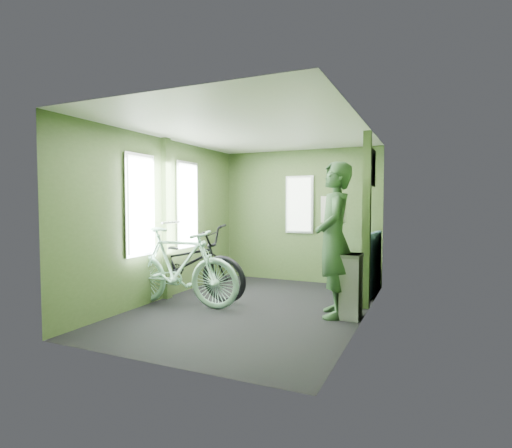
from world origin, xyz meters
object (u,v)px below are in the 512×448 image
Objects in this scene: bicycle_black at (184,298)px; passenger at (334,239)px; bicycle_mint at (178,306)px; waste_box at (351,286)px; bench_seat at (361,275)px.

passenger reaches higher than bicycle_black.
waste_box is at bearing -83.26° from bicycle_mint.
passenger is (2.17, -0.01, 0.94)m from bicycle_black.
bicycle_mint is at bearing -154.42° from bicycle_black.
bicycle_mint is at bearing -170.28° from waste_box.
passenger is 1.54m from bench_seat.
bench_seat is (0.10, 1.39, -0.66)m from passenger.
bench_seat reaches higher than bicycle_black.
bicycle_black is 2.36m from passenger.
waste_box reaches higher than bicycle_mint.
passenger is 2.42× the size of waste_box.
bicycle_mint is 2.24m from passenger.
bicycle_mint is 2.76m from bench_seat.
passenger is (2.00, 0.38, 0.94)m from bicycle_mint.
passenger reaches higher than bench_seat.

